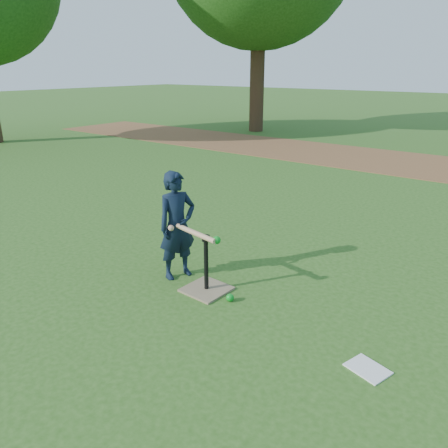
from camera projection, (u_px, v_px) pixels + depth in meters
The scene contains 7 objects.
ground at pixel (209, 274), 4.91m from camera, with size 80.00×80.00×0.00m, color #285116.
dirt_strip at pixel (406, 163), 10.51m from camera, with size 24.00×3.00×0.01m, color brown.
child at pixel (177, 226), 4.68m from camera, with size 0.43×0.28×1.19m, color black.
wiffle_ball_ground at pixel (230, 298), 4.33m from camera, with size 0.08×0.08×0.08m, color #0D911F.
clipboard at pixel (368, 369), 3.36m from camera, with size 0.30×0.23×0.01m, color white.
batting_tee at pixel (206, 281), 4.52m from camera, with size 0.45×0.45×0.61m.
swing_action at pixel (197, 234), 4.38m from camera, with size 0.66×0.16×0.08m.
Camera 1 is at (2.83, -3.41, 2.20)m, focal length 35.00 mm.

